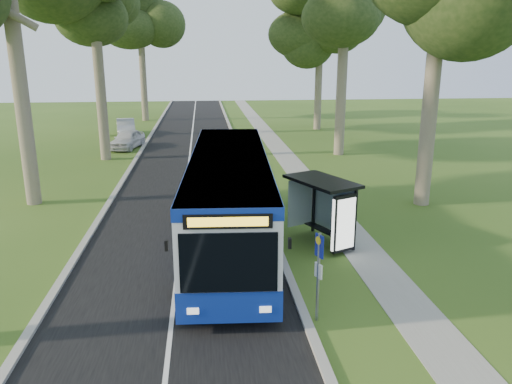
% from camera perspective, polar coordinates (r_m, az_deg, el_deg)
% --- Properties ---
extents(ground, '(120.00, 120.00, 0.00)m').
position_cam_1_polar(ground, '(16.97, 3.06, -8.01)').
color(ground, '#36581B').
rests_on(ground, ground).
extents(road, '(7.00, 100.00, 0.02)m').
position_cam_1_polar(road, '(26.26, -7.98, 0.46)').
color(road, black).
rests_on(road, ground).
extents(kerb_east, '(0.25, 100.00, 0.12)m').
position_cam_1_polar(kerb_east, '(26.35, -0.36, 0.78)').
color(kerb_east, '#9E9B93').
rests_on(kerb_east, ground).
extents(kerb_west, '(0.25, 100.00, 0.12)m').
position_cam_1_polar(kerb_west, '(26.60, -15.53, 0.35)').
color(kerb_west, '#9E9B93').
rests_on(kerb_west, ground).
extents(centre_line, '(0.12, 100.00, 0.00)m').
position_cam_1_polar(centre_line, '(26.25, -7.98, 0.49)').
color(centre_line, white).
rests_on(centre_line, road).
extents(footpath, '(1.50, 100.00, 0.02)m').
position_cam_1_polar(footpath, '(26.82, 6.04, 0.85)').
color(footpath, gray).
rests_on(footpath, ground).
extents(bus, '(3.36, 12.70, 3.33)m').
position_cam_1_polar(bus, '(17.95, -3.04, -0.81)').
color(bus, white).
rests_on(bus, ground).
extents(bus_stop_sign, '(0.16, 0.33, 2.43)m').
position_cam_1_polar(bus_stop_sign, '(12.97, 7.16, -8.47)').
color(bus_stop_sign, gray).
rests_on(bus_stop_sign, ground).
extents(bus_shelter, '(2.57, 3.20, 2.42)m').
position_cam_1_polar(bus_shelter, '(17.85, 8.20, -1.14)').
color(bus_shelter, black).
rests_on(bus_shelter, ground).
extents(litter_bin, '(0.50, 0.50, 0.87)m').
position_cam_1_polar(litter_bin, '(22.76, 5.04, -0.67)').
color(litter_bin, black).
rests_on(litter_bin, ground).
extents(car_white, '(2.51, 4.27, 1.36)m').
position_cam_1_polar(car_white, '(38.12, -14.49, 5.86)').
color(car_white, silver).
rests_on(car_white, ground).
extents(car_silver, '(2.14, 4.37, 1.38)m').
position_cam_1_polar(car_silver, '(44.50, -14.65, 7.19)').
color(car_silver, '#A6A9AE').
rests_on(car_silver, ground).
extents(tree_west_e, '(5.20, 5.20, 14.40)m').
position_cam_1_polar(tree_west_e, '(53.83, -13.18, 19.32)').
color(tree_west_e, '#7A6B56').
rests_on(tree_west_e, ground).
extents(tree_east_d, '(5.20, 5.20, 13.63)m').
position_cam_1_polar(tree_east_d, '(46.68, 7.41, 19.52)').
color(tree_east_d, '#7A6B56').
rests_on(tree_east_d, ground).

